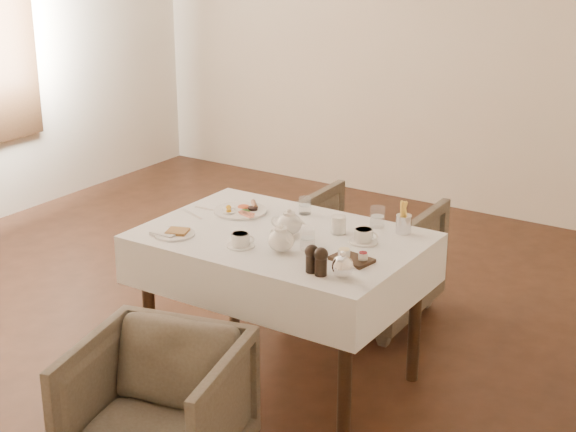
# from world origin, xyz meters

# --- Properties ---
(table) EXTENTS (1.28, 0.88, 0.75)m
(table) POSITION_xyz_m (0.80, -0.39, 0.64)
(table) COLOR black
(table) RESTS_ON ground
(armchair_near) EXTENTS (0.77, 0.78, 0.59)m
(armchair_near) POSITION_xyz_m (0.81, -1.30, 0.30)
(armchair_near) COLOR #4D4538
(armchair_near) RESTS_ON ground
(armchair_far) EXTENTS (0.74, 0.76, 0.67)m
(armchair_far) POSITION_xyz_m (0.77, 0.48, 0.34)
(armchair_far) COLOR #4D4538
(armchair_far) RESTS_ON ground
(breakfast_plate) EXTENTS (0.27, 0.27, 0.03)m
(breakfast_plate) POSITION_xyz_m (0.45, -0.22, 0.76)
(breakfast_plate) COLOR white
(breakfast_plate) RESTS_ON table
(side_plate) EXTENTS (0.19, 0.19, 0.02)m
(side_plate) POSITION_xyz_m (0.38, -0.67, 0.76)
(side_plate) COLOR white
(side_plate) RESTS_ON table
(teapot_centre) EXTENTS (0.19, 0.17, 0.13)m
(teapot_centre) POSITION_xyz_m (0.83, -0.37, 0.82)
(teapot_centre) COLOR white
(teapot_centre) RESTS_ON table
(teapot_front) EXTENTS (0.20, 0.18, 0.13)m
(teapot_front) POSITION_xyz_m (0.92, -0.57, 0.82)
(teapot_front) COLOR white
(teapot_front) RESTS_ON table
(creamer) EXTENTS (0.08, 0.08, 0.08)m
(creamer) POSITION_xyz_m (1.01, -0.22, 0.80)
(creamer) COLOR white
(creamer) RESTS_ON table
(teacup_near) EXTENTS (0.13, 0.13, 0.06)m
(teacup_near) POSITION_xyz_m (0.73, -0.61, 0.78)
(teacup_near) COLOR white
(teacup_near) RESTS_ON table
(teacup_far) EXTENTS (0.13, 0.13, 0.06)m
(teacup_far) POSITION_xyz_m (1.17, -0.27, 0.78)
(teacup_far) COLOR white
(teacup_far) RESTS_ON table
(glass_left) EXTENTS (0.07, 0.07, 0.09)m
(glass_left) POSITION_xyz_m (0.73, -0.08, 0.80)
(glass_left) COLOR silver
(glass_left) RESTS_ON table
(glass_mid) EXTENTS (0.07, 0.07, 0.10)m
(glass_mid) POSITION_xyz_m (0.99, -0.47, 0.80)
(glass_mid) COLOR silver
(glass_mid) RESTS_ON table
(glass_right) EXTENTS (0.09, 0.09, 0.10)m
(glass_right) POSITION_xyz_m (1.12, -0.05, 0.80)
(glass_right) COLOR silver
(glass_right) RESTS_ON table
(condiment_board) EXTENTS (0.19, 0.14, 0.04)m
(condiment_board) POSITION_xyz_m (1.23, -0.49, 0.77)
(condiment_board) COLOR black
(condiment_board) RESTS_ON table
(pepper_mill_left) EXTENTS (0.07, 0.07, 0.12)m
(pepper_mill_left) POSITION_xyz_m (1.15, -0.68, 0.82)
(pepper_mill_left) COLOR black
(pepper_mill_left) RESTS_ON table
(pepper_mill_right) EXTENTS (0.07, 0.07, 0.12)m
(pepper_mill_right) POSITION_xyz_m (1.20, -0.69, 0.82)
(pepper_mill_right) COLOR black
(pepper_mill_right) RESTS_ON table
(silver_pot) EXTENTS (0.12, 0.10, 0.12)m
(silver_pot) POSITION_xyz_m (1.28, -0.67, 0.81)
(silver_pot) COLOR white
(silver_pot) RESTS_ON table
(fries_cup) EXTENTS (0.07, 0.07, 0.16)m
(fries_cup) POSITION_xyz_m (1.26, -0.05, 0.82)
(fries_cup) COLOR silver
(fries_cup) RESTS_ON table
(cutlery_fork) EXTENTS (0.17, 0.02, 0.00)m
(cutlery_fork) POSITION_xyz_m (0.30, -0.29, 0.76)
(cutlery_fork) COLOR silver
(cutlery_fork) RESTS_ON table
(cutlery_knife) EXTENTS (0.18, 0.08, 0.00)m
(cutlery_knife) POSITION_xyz_m (0.27, -0.39, 0.76)
(cutlery_knife) COLOR silver
(cutlery_knife) RESTS_ON table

